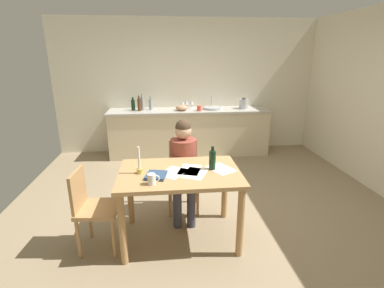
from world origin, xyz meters
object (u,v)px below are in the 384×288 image
dining_table (180,182)px  wine_glass_back_left (183,103)px  coffee_mug (152,179)px  bottle_wine_red (143,103)px  sink_unit (213,108)px  person_seated (184,162)px  chair_at_table (183,172)px  bottle_oil (133,105)px  book_magazine (156,175)px  mixing_bowl (182,108)px  wine_bottle_on_table (212,160)px  bottle_sauce (151,104)px  chair_side_empty (92,206)px  stovetop_kettle (244,104)px  teacup_on_counter (199,108)px  bottle_vinegar (139,104)px  wine_glass_by_kettle (186,103)px  wine_glass_near_sink (192,103)px  candlestick (139,166)px

dining_table → wine_glass_back_left: size_ratio=8.07×
coffee_mug → bottle_wine_red: size_ratio=0.37×
sink_unit → person_seated: bearing=-108.3°
chair_at_table → bottle_oil: 2.36m
bottle_wine_red → wine_glass_back_left: bearing=8.1°
book_magazine → mixing_bowl: bearing=93.8°
dining_table → chair_at_table: (0.09, 0.66, -0.16)m
wine_bottle_on_table → bottle_sauce: (-0.72, 2.79, 0.12)m
chair_at_table → chair_side_empty: 1.22m
chair_side_empty → wine_bottle_on_table: (1.22, 0.11, 0.41)m
stovetop_kettle → book_magazine: bearing=-120.3°
sink_unit → stovetop_kettle: sink_unit is taller
coffee_mug → teacup_on_counter: teacup_on_counter is taller
bottle_vinegar → bottle_wine_red: bottle_wine_red is taller
bottle_wine_red → wine_glass_back_left: 0.78m
bottle_sauce → wine_glass_by_kettle: bearing=7.2°
chair_at_table → book_magazine: size_ratio=4.12×
bottle_oil → mixing_bowl: bearing=-7.9°
chair_side_empty → wine_glass_by_kettle: wine_glass_by_kettle is taller
bottle_sauce → person_seated: bearing=-78.8°
dining_table → coffee_mug: (-0.27, -0.27, 0.17)m
wine_glass_near_sink → wine_bottle_on_table: bearing=-91.6°
mixing_bowl → wine_glass_back_left: wine_glass_back_left is taller
sink_unit → teacup_on_counter: bearing=-151.5°
wine_bottle_on_table → stovetop_kettle: 2.94m
chair_at_table → bottle_sauce: (-0.47, 2.16, 0.52)m
person_seated → bottle_oil: size_ratio=4.83×
bottle_sauce → wine_glass_by_kettle: (0.70, 0.09, -0.00)m
candlestick → bottle_sauce: bottle_sauce is taller
dining_table → stovetop_kettle: size_ratio=5.65×
coffee_mug → bottle_sauce: size_ratio=0.44×
mixing_bowl → book_magazine: bearing=-99.0°
wine_bottle_on_table → stovetop_kettle: bearing=68.2°
sink_unit → mixing_bowl: bearing=-173.4°
stovetop_kettle → mixing_bowl: bearing=-176.9°
person_seated → coffee_mug: size_ratio=10.39×
wine_glass_back_left → sink_unit: bearing=-14.1°
bottle_oil → bottle_sauce: bearing=0.1°
bottle_vinegar → bottle_wine_red: bearing=53.7°
book_magazine → bottle_wine_red: bearing=108.6°
person_seated → sink_unit: size_ratio=3.32×
coffee_mug → wine_bottle_on_table: (0.61, 0.30, 0.05)m
sink_unit → bottle_sauce: bottle_sauce is taller
candlestick → bottle_oil: (-0.31, 2.82, 0.15)m
stovetop_kettle → bottle_wine_red: bearing=178.8°
dining_table → person_seated: person_seated is taller
chair_side_empty → sink_unit: bearing=59.0°
candlestick → wine_glass_by_kettle: candlestick is taller
chair_side_empty → teacup_on_counter: size_ratio=6.68×
book_magazine → mixing_bowl: 2.84m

